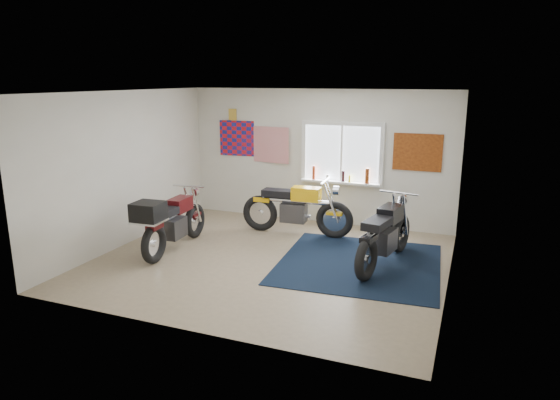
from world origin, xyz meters
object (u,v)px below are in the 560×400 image
at_px(yellow_triumph, 296,209).
at_px(black_chrome_bike, 385,236).
at_px(navy_rug, 359,263).
at_px(maroon_tourer, 170,222).

height_order(yellow_triumph, black_chrome_bike, same).
bearing_deg(black_chrome_bike, yellow_triumph, 72.07).
bearing_deg(black_chrome_bike, navy_rug, 115.28).
bearing_deg(maroon_tourer, black_chrome_bike, -81.60).
xyz_separation_m(navy_rug, black_chrome_bike, (0.37, 0.10, 0.48)).
xyz_separation_m(navy_rug, yellow_triumph, (-1.48, 1.11, 0.48)).
bearing_deg(yellow_triumph, black_chrome_bike, -31.63).
height_order(yellow_triumph, maroon_tourer, yellow_triumph).
relative_size(yellow_triumph, black_chrome_bike, 1.03).
relative_size(navy_rug, maroon_tourer, 1.27).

